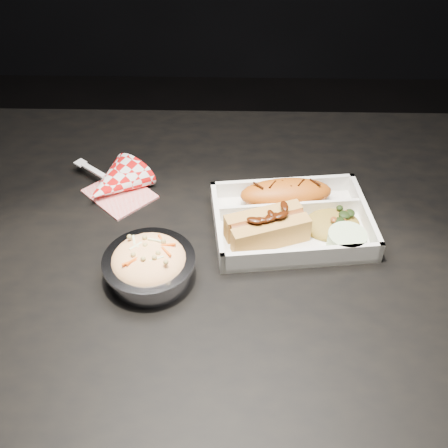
{
  "coord_description": "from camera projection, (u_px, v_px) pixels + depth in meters",
  "views": [
    {
      "loc": [
        0.05,
        -0.66,
        1.38
      ],
      "look_at": [
        0.04,
        -0.03,
        0.81
      ],
      "focal_mm": 45.0,
      "sensor_mm": 36.0,
      "label": 1
    }
  ],
  "objects": [
    {
      "name": "food_tray",
      "position": [
        291.0,
        223.0,
        0.92
      ],
      "size": [
        0.27,
        0.21,
        0.04
      ],
      "rotation": [
        0.0,
        0.0,
        0.12
      ],
      "color": "silver",
      "rests_on": "dining_table"
    },
    {
      "name": "fried_rice_mound",
      "position": [
        333.0,
        220.0,
        0.91
      ],
      "size": [
        0.1,
        0.09,
        0.03
      ],
      "primitive_type": "ellipsoid",
      "rotation": [
        0.0,
        0.0,
        0.12
      ],
      "color": "#A5842F",
      "rests_on": "food_tray"
    },
    {
      "name": "dining_table",
      "position": [
        203.0,
        277.0,
        0.97
      ],
      "size": [
        1.2,
        0.8,
        0.75
      ],
      "color": "black",
      "rests_on": "ground"
    },
    {
      "name": "cupcake_liner",
      "position": [
        347.0,
        241.0,
        0.87
      ],
      "size": [
        0.06,
        0.06,
        0.03
      ],
      "primitive_type": "cylinder",
      "color": "beige",
      "rests_on": "food_tray"
    },
    {
      "name": "hotdog",
      "position": [
        267.0,
        226.0,
        0.88
      ],
      "size": [
        0.14,
        0.1,
        0.06
      ],
      "rotation": [
        0.0,
        0.0,
        0.35
      ],
      "color": "#C08C41",
      "rests_on": "food_tray"
    },
    {
      "name": "napkin_fork",
      "position": [
        114.0,
        184.0,
        0.99
      ],
      "size": [
        0.16,
        0.15,
        0.1
      ],
      "rotation": [
        0.0,
        0.0,
        -0.67
      ],
      "color": "red",
      "rests_on": "dining_table"
    },
    {
      "name": "fried_pastry",
      "position": [
        286.0,
        193.0,
        0.95
      ],
      "size": [
        0.16,
        0.08,
        0.04
      ],
      "primitive_type": "ellipsoid",
      "rotation": [
        0.0,
        0.0,
        0.12
      ],
      "color": "#B75412",
      "rests_on": "food_tray"
    },
    {
      "name": "foil_coleslaw_cup",
      "position": [
        149.0,
        264.0,
        0.82
      ],
      "size": [
        0.14,
        0.14,
        0.07
      ],
      "color": "silver",
      "rests_on": "dining_table"
    }
  ]
}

